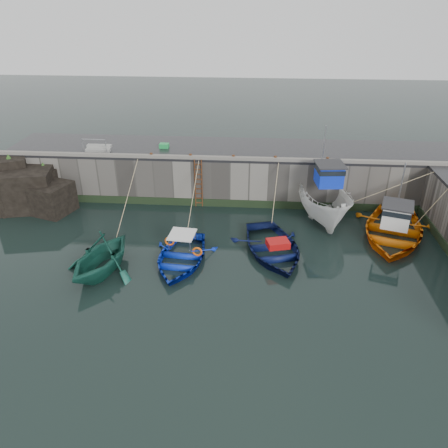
# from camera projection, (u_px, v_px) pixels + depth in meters

# --- Properties ---
(ground) EXTENTS (120.00, 120.00, 0.00)m
(ground) POSITION_uv_depth(u_px,v_px,m) (216.00, 301.00, 19.70)
(ground) COLOR black
(ground) RESTS_ON ground
(quay_back) EXTENTS (30.00, 5.00, 3.00)m
(quay_back) POSITION_uv_depth(u_px,v_px,m) (232.00, 171.00, 30.03)
(quay_back) COLOR slate
(quay_back) RESTS_ON ground
(road_back) EXTENTS (30.00, 5.00, 0.16)m
(road_back) POSITION_uv_depth(u_px,v_px,m) (232.00, 149.00, 29.30)
(road_back) COLOR black
(road_back) RESTS_ON quay_back
(kerb_back) EXTENTS (30.00, 0.30, 0.20)m
(kerb_back) POSITION_uv_depth(u_px,v_px,m) (230.00, 158.00, 27.14)
(kerb_back) COLOR slate
(kerb_back) RESTS_ON road_back
(algae_back) EXTENTS (30.00, 0.08, 0.50)m
(algae_back) POSITION_uv_depth(u_px,v_px,m) (230.00, 203.00, 28.37)
(algae_back) COLOR black
(algae_back) RESTS_ON ground
(rock_outcrop) EXTENTS (5.85, 4.24, 3.41)m
(rock_outcrop) POSITION_uv_depth(u_px,v_px,m) (28.00, 188.00, 28.02)
(rock_outcrop) COLOR black
(rock_outcrop) RESTS_ON ground
(ladder) EXTENTS (0.51, 0.08, 3.20)m
(ladder) POSITION_uv_depth(u_px,v_px,m) (198.00, 184.00, 27.84)
(ladder) COLOR #3F1E0F
(ladder) RESTS_ON ground
(boat_near_white) EXTENTS (4.95, 5.38, 2.37)m
(boat_near_white) POSITION_uv_depth(u_px,v_px,m) (103.00, 271.00, 21.88)
(boat_near_white) COLOR #175243
(boat_near_white) RESTS_ON ground
(boat_near_white_rope) EXTENTS (0.04, 6.06, 3.10)m
(boat_near_white_rope) POSITION_uv_depth(u_px,v_px,m) (131.00, 223.00, 26.50)
(boat_near_white_rope) COLOR tan
(boat_near_white_rope) RESTS_ON ground
(boat_near_blue) EXTENTS (4.02, 5.32, 1.04)m
(boat_near_blue) POSITION_uv_depth(u_px,v_px,m) (181.00, 261.00, 22.68)
(boat_near_blue) COLOR #0C2BBD
(boat_near_blue) RESTS_ON ground
(boat_near_blue_rope) EXTENTS (0.04, 5.02, 3.10)m
(boat_near_blue_rope) POSITION_uv_depth(u_px,v_px,m) (193.00, 220.00, 26.77)
(boat_near_blue_rope) COLOR tan
(boat_near_blue_rope) RESTS_ON ground
(boat_near_navy) EXTENTS (5.34, 6.46, 1.16)m
(boat_near_navy) POSITION_uv_depth(u_px,v_px,m) (272.00, 253.00, 23.41)
(boat_near_navy) COLOR #0A1340
(boat_near_navy) RESTS_ON ground
(boat_near_navy_rope) EXTENTS (0.04, 4.05, 3.10)m
(boat_near_navy_rope) POSITION_uv_depth(u_px,v_px,m) (271.00, 219.00, 26.98)
(boat_near_navy_rope) COLOR tan
(boat_near_navy_rope) RESTS_ON ground
(boat_far_white) EXTENTS (3.42, 7.40, 5.76)m
(boat_far_white) POSITION_uv_depth(u_px,v_px,m) (323.00, 200.00, 26.69)
(boat_far_white) COLOR silver
(boat_far_white) RESTS_ON ground
(boat_far_orange) EXTENTS (6.66, 7.89, 4.40)m
(boat_far_orange) POSITION_uv_depth(u_px,v_px,m) (393.00, 230.00, 24.72)
(boat_far_orange) COLOR orange
(boat_far_orange) RESTS_ON ground
(fish_crate) EXTENTS (0.61, 0.46, 0.30)m
(fish_crate) POSITION_uv_depth(u_px,v_px,m) (164.00, 146.00, 29.24)
(fish_crate) COLOR green
(fish_crate) RESTS_ON road_back
(railing) EXTENTS (1.60, 1.05, 1.00)m
(railing) POSITION_uv_depth(u_px,v_px,m) (98.00, 148.00, 28.64)
(railing) COLOR #A5A8AD
(railing) RESTS_ON road_back
(bollard_a) EXTENTS (0.18, 0.18, 0.28)m
(bollard_a) POSITION_uv_depth(u_px,v_px,m) (151.00, 155.00, 27.54)
(bollard_a) COLOR #3F1E0F
(bollard_a) RESTS_ON road_back
(bollard_b) EXTENTS (0.18, 0.18, 0.28)m
(bollard_b) POSITION_uv_depth(u_px,v_px,m) (191.00, 156.00, 27.38)
(bollard_b) COLOR #3F1E0F
(bollard_b) RESTS_ON road_back
(bollard_c) EXTENTS (0.18, 0.18, 0.28)m
(bollard_c) POSITION_uv_depth(u_px,v_px,m) (233.00, 157.00, 27.20)
(bollard_c) COLOR #3F1E0F
(bollard_c) RESTS_ON road_back
(bollard_d) EXTENTS (0.18, 0.18, 0.28)m
(bollard_d) POSITION_uv_depth(u_px,v_px,m) (275.00, 158.00, 27.02)
(bollard_d) COLOR #3F1E0F
(bollard_d) RESTS_ON road_back
(bollard_e) EXTENTS (0.18, 0.18, 0.28)m
(bollard_e) POSITION_uv_depth(u_px,v_px,m) (328.00, 159.00, 26.81)
(bollard_e) COLOR #3F1E0F
(bollard_e) RESTS_ON road_back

